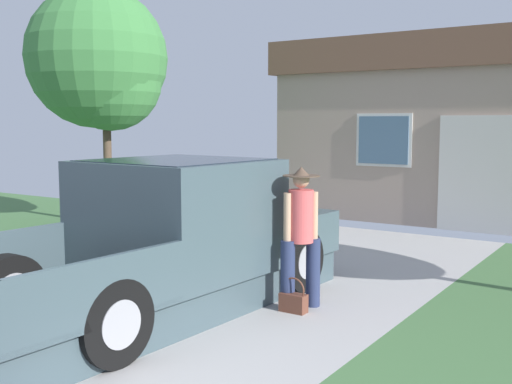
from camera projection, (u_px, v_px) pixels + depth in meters
pickup_truck at (176, 242)px, 7.28m from camera, size 2.17×5.13×1.73m
person_with_hat at (301, 234)px, 7.19m from camera, size 0.43×0.44×1.65m
handbag at (293, 301)px, 7.10m from camera, size 0.31×0.15×0.40m
house_with_garage at (505, 128)px, 14.57m from camera, size 9.27×6.10×3.99m
front_yard_tree at (100, 64)px, 12.77m from camera, size 2.91×2.91×4.93m
wheeled_trash_bin at (190, 196)px, 13.18m from camera, size 0.60×0.72×1.10m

